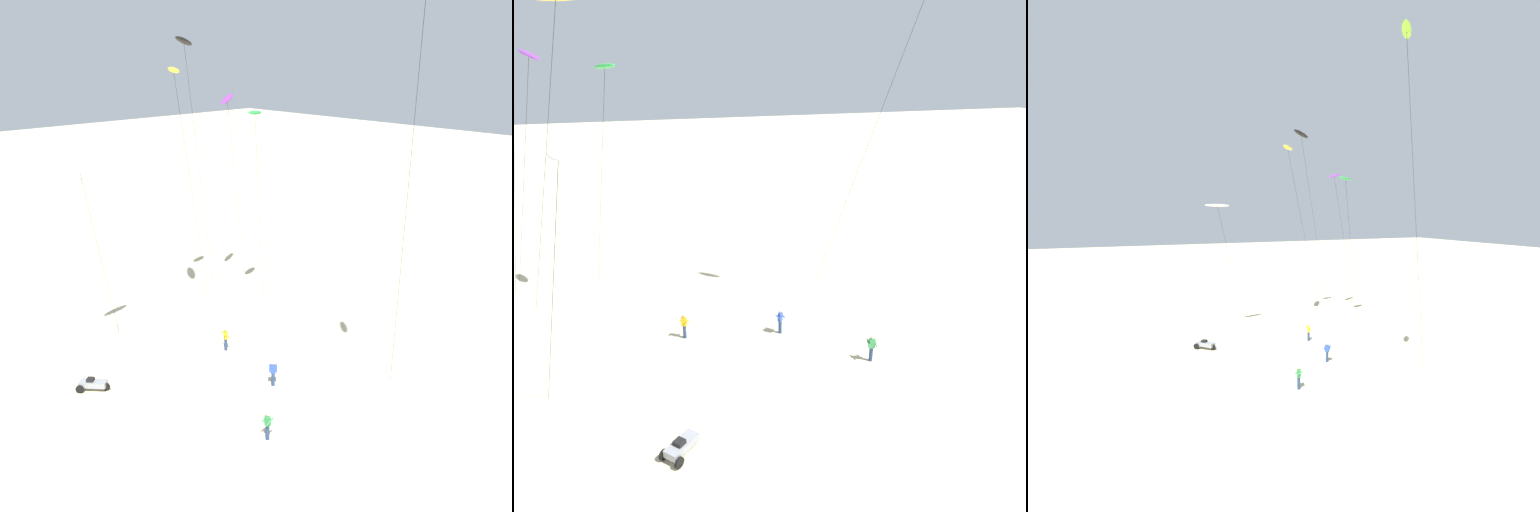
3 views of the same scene
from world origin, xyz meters
TOP-DOWN VIEW (x-y plane):
  - ground_plane at (0.00, 0.00)m, footprint 260.00×260.00m
  - kite_lime at (9.95, 9.21)m, footprint 5.65×7.18m
  - kite_white at (-10.17, 2.84)m, footprint 3.48×5.14m
  - kite_purple at (-12.45, 17.26)m, footprint 5.07×6.87m
  - kite_green at (-8.21, 16.16)m, footprint 3.26×4.46m
  - kite_black at (-11.88, 12.73)m, footprint 5.28×7.17m
  - kite_yellow at (-10.00, 10.32)m, footprint 6.35×7.62m
  - kite_flyer_nearest at (-5.22, 10.41)m, footprint 0.68×0.67m
  - kite_flyer_middle at (0.72, 9.20)m, footprint 0.73×0.73m
  - kite_flyer_furthest at (4.80, 4.66)m, footprint 0.59×0.57m
  - beach_buggy at (-6.76, 0.59)m, footprint 1.95×1.86m

SIDE VIEW (x-z plane):
  - ground_plane at x=0.00m, z-range 0.00..0.00m
  - beach_buggy at x=-6.76m, z-range 0.02..0.84m
  - kite_flyer_nearest at x=-5.22m, z-range 0.06..1.73m
  - kite_flyer_middle at x=0.72m, z-range 0.06..1.73m
  - kite_flyer_furthest at x=4.80m, z-range 0.06..1.73m
  - kite_white at x=-10.17m, z-range 6.34..19.71m
  - kite_green at x=-8.21m, z-range 7.70..23.95m
  - kite_purple at x=-12.45m, z-range 7.86..24.93m
  - kite_yellow at x=-10.00m, z-range 9.28..28.65m
  - kite_black at x=-11.88m, z-range 10.00..31.40m
  - kite_lime at x=9.95m, z-range 10.89..34.33m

